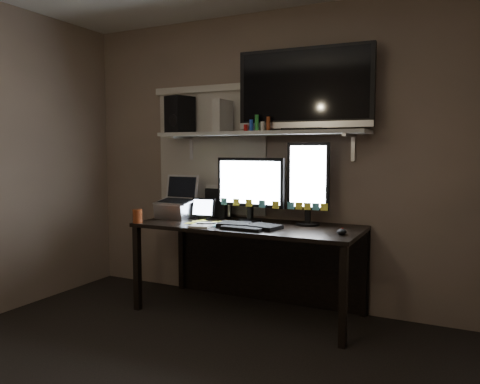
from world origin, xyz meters
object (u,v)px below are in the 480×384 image
Objects in this scene: cup at (137,216)px; mouse at (342,232)px; game_console at (223,116)px; keyboard at (249,226)px; speaker at (180,115)px; desk at (255,243)px; monitor_landscape at (250,189)px; tv at (305,89)px; tablet at (204,209)px; monitor_portrait at (308,183)px; laptop at (175,197)px.

mouse is at bearing 7.48° from cup.
game_console reaches higher than cup.
keyboard is 1.52× the size of speaker.
cup is (-0.85, -0.45, 0.23)m from desk.
speaker is (-0.47, 0.05, 0.03)m from game_console.
tv is at bearing 13.87° from monitor_landscape.
keyboard is 0.59m from tablet.
tv reaches higher than monitor_portrait.
monitor_landscape is at bearing 7.75° from speaker.
tv is (0.86, 0.12, 0.98)m from tablet.
tablet is 0.78× the size of game_console.
mouse is 0.51× the size of tablet.
laptop is 1.11× the size of speaker.
keyboard reaches higher than desk.
laptop is 0.41m from cup.
laptop is 0.82m from game_console.
monitor_landscape is at bearing 115.22° from keyboard.
mouse is at bearing 3.90° from keyboard.
keyboard is 1.84× the size of game_console.
monitor_landscape is at bearing 156.34° from desk.
laptop reaches higher than tablet.
tv is (-0.05, 0.03, 0.74)m from monitor_portrait.
game_console is at bearing 179.89° from tv.
tablet is at bearing 160.24° from mouse.
keyboard is at bearing -11.67° from laptop.
desk is 0.82m from laptop.
keyboard is 1.16m from tv.
game_console is 0.47m from speaker.
mouse is 0.40× the size of game_console.
keyboard is 4.62× the size of mouse.
game_console reaches higher than monitor_landscape.
desk is at bearing 27.99° from cup.
keyboard is 4.42× the size of cup.
monitor_portrait reaches higher than desk.
monitor_portrait is at bearing 3.61° from game_console.
monitor_portrait is at bearing 43.06° from keyboard.
cup is (-0.80, -0.48, -0.22)m from monitor_landscape.
tv reaches higher than game_console.
speaker is at bearing 110.29° from laptop.
speaker is at bearing 157.31° from mouse.
monitor_landscape is 0.98m from speaker.
monitor_portrait reaches higher than cup.
tablet reaches higher than desk.
desk is 1.11m from game_console.
monitor_portrait is at bearing 9.79° from monitor_landscape.
tv is 3.97× the size of game_console.
desk is 0.54m from tablet.
speaker reaches higher than desk.
game_console is at bearing 44.22° from cup.
game_console is (0.14, 0.09, 0.79)m from tablet.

